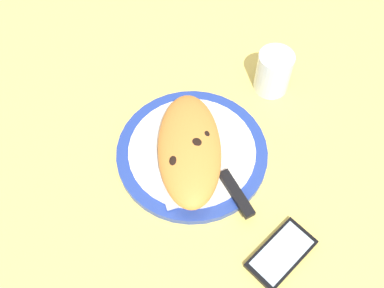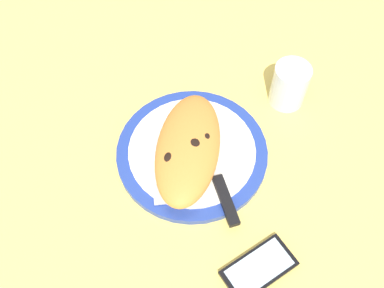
{
  "view_description": "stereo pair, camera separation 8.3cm",
  "coord_description": "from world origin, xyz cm",
  "px_view_note": "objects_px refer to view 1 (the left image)",
  "views": [
    {
      "loc": [
        41.18,
        -15.22,
        74.16
      ],
      "look_at": [
        0.0,
        0.0,
        3.84
      ],
      "focal_mm": 40.64,
      "sensor_mm": 36.0,
      "label": 1
    },
    {
      "loc": [
        43.3,
        -7.22,
        74.16
      ],
      "look_at": [
        0.0,
        0.0,
        3.84
      ],
      "focal_mm": 40.64,
      "sensor_mm": 36.0,
      "label": 2
    }
  ],
  "objects_px": {
    "plate": "(192,152)",
    "smartphone": "(281,254)",
    "fork": "(164,179)",
    "knife": "(229,182)",
    "water_glass": "(273,74)",
    "calzone": "(189,148)"
  },
  "relations": [
    {
      "from": "fork",
      "to": "water_glass",
      "type": "xyz_separation_m",
      "value": [
        -0.15,
        0.29,
        0.02
      ]
    },
    {
      "from": "fork",
      "to": "water_glass",
      "type": "bearing_deg",
      "value": 116.46
    },
    {
      "from": "plate",
      "to": "knife",
      "type": "bearing_deg",
      "value": 22.56
    },
    {
      "from": "calzone",
      "to": "water_glass",
      "type": "xyz_separation_m",
      "value": [
        -0.11,
        0.23,
        -0.01
      ]
    },
    {
      "from": "fork",
      "to": "smartphone",
      "type": "relative_size",
      "value": 1.14
    },
    {
      "from": "fork",
      "to": "smartphone",
      "type": "height_order",
      "value": "fork"
    },
    {
      "from": "knife",
      "to": "water_glass",
      "type": "height_order",
      "value": "water_glass"
    },
    {
      "from": "fork",
      "to": "calzone",
      "type": "bearing_deg",
      "value": 116.25
    },
    {
      "from": "calzone",
      "to": "water_glass",
      "type": "bearing_deg",
      "value": 116.52
    },
    {
      "from": "knife",
      "to": "smartphone",
      "type": "xyz_separation_m",
      "value": [
        0.15,
        0.04,
        -0.02
      ]
    },
    {
      "from": "smartphone",
      "to": "water_glass",
      "type": "bearing_deg",
      "value": 157.13
    },
    {
      "from": "plate",
      "to": "fork",
      "type": "height_order",
      "value": "fork"
    },
    {
      "from": "calzone",
      "to": "fork",
      "type": "relative_size",
      "value": 1.72
    },
    {
      "from": "knife",
      "to": "water_glass",
      "type": "distance_m",
      "value": 0.27
    },
    {
      "from": "fork",
      "to": "water_glass",
      "type": "relative_size",
      "value": 1.68
    },
    {
      "from": "plate",
      "to": "fork",
      "type": "relative_size",
      "value": 1.86
    },
    {
      "from": "calzone",
      "to": "smartphone",
      "type": "height_order",
      "value": "calzone"
    },
    {
      "from": "knife",
      "to": "smartphone",
      "type": "relative_size",
      "value": 1.59
    },
    {
      "from": "plate",
      "to": "smartphone",
      "type": "xyz_separation_m",
      "value": [
        0.24,
        0.07,
        -0.0
      ]
    },
    {
      "from": "calzone",
      "to": "plate",
      "type": "bearing_deg",
      "value": 141.63
    },
    {
      "from": "knife",
      "to": "water_glass",
      "type": "relative_size",
      "value": 2.33
    },
    {
      "from": "plate",
      "to": "smartphone",
      "type": "relative_size",
      "value": 2.12
    }
  ]
}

